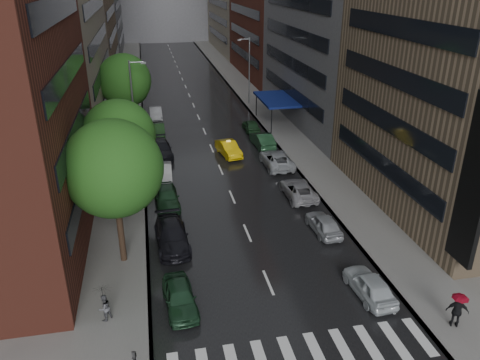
# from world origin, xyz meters

# --- Properties ---
(ground) EXTENTS (220.00, 220.00, 0.00)m
(ground) POSITION_xyz_m (0.00, 0.00, 0.00)
(ground) COLOR gray
(ground) RESTS_ON ground
(road) EXTENTS (14.00, 140.00, 0.01)m
(road) POSITION_xyz_m (0.00, 50.00, 0.01)
(road) COLOR black
(road) RESTS_ON ground
(sidewalk_left) EXTENTS (4.00, 140.00, 0.15)m
(sidewalk_left) POSITION_xyz_m (-9.00, 50.00, 0.07)
(sidewalk_left) COLOR gray
(sidewalk_left) RESTS_ON ground
(sidewalk_right) EXTENTS (4.00, 140.00, 0.15)m
(sidewalk_right) POSITION_xyz_m (9.00, 50.00, 0.07)
(sidewalk_right) COLOR gray
(sidewalk_right) RESTS_ON ground
(crosswalk) EXTENTS (13.15, 2.80, 0.01)m
(crosswalk) POSITION_xyz_m (0.20, -2.00, 0.01)
(crosswalk) COLOR silver
(crosswalk) RESTS_ON ground
(tree_near) EXTENTS (5.97, 5.97, 9.51)m
(tree_near) POSITION_xyz_m (-8.60, 8.05, 6.51)
(tree_near) COLOR #382619
(tree_near) RESTS_ON ground
(tree_mid) EXTENTS (5.48, 5.48, 8.73)m
(tree_mid) POSITION_xyz_m (-8.60, 15.92, 5.97)
(tree_mid) COLOR #382619
(tree_mid) RESTS_ON ground
(tree_far) EXTENTS (5.79, 5.79, 9.23)m
(tree_far) POSITION_xyz_m (-8.60, 34.14, 6.32)
(tree_far) COLOR #382619
(tree_far) RESTS_ON ground
(taxi) EXTENTS (2.31, 4.65, 1.46)m
(taxi) POSITION_xyz_m (1.42, 25.64, 0.73)
(taxi) COLOR yellow
(taxi) RESTS_ON ground
(parked_cars_left) EXTENTS (2.55, 42.05, 1.58)m
(parked_cars_left) POSITION_xyz_m (-5.40, 20.29, 0.75)
(parked_cars_left) COLOR #1C3E26
(parked_cars_left) RESTS_ON ground
(parked_cars_right) EXTENTS (2.50, 35.47, 1.57)m
(parked_cars_right) POSITION_xyz_m (5.40, 18.48, 0.72)
(parked_cars_right) COLOR silver
(parked_cars_right) RESTS_ON ground
(ped_black_umbrella) EXTENTS (0.96, 0.98, 2.09)m
(ped_black_umbrella) POSITION_xyz_m (-9.41, 2.37, 1.40)
(ped_black_umbrella) COLOR #525357
(ped_black_umbrella) RESTS_ON sidewalk_left
(ped_red_umbrella) EXTENTS (1.20, 0.92, 2.01)m
(ped_red_umbrella) POSITION_xyz_m (8.59, -1.75, 1.33)
(ped_red_umbrella) COLOR black
(ped_red_umbrella) RESTS_ON sidewalk_right
(street_lamp_left) EXTENTS (1.74, 0.22, 9.00)m
(street_lamp_left) POSITION_xyz_m (-7.72, 30.00, 4.89)
(street_lamp_left) COLOR gray
(street_lamp_left) RESTS_ON sidewalk_left
(street_lamp_right) EXTENTS (1.74, 0.22, 9.00)m
(street_lamp_right) POSITION_xyz_m (7.72, 45.00, 4.89)
(street_lamp_right) COLOR gray
(street_lamp_right) RESTS_ON sidewalk_right
(awning) EXTENTS (4.00, 8.00, 3.12)m
(awning) POSITION_xyz_m (8.98, 35.00, 3.13)
(awning) COLOR navy
(awning) RESTS_ON sidewalk_right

